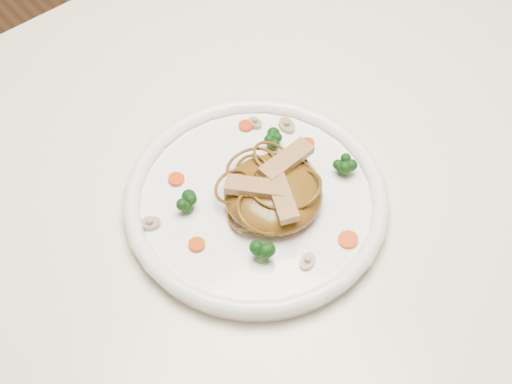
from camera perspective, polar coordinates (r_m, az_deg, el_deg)
ground at (r=1.56m, az=1.08°, el=-13.64°), size 4.00×4.00×0.00m
table at (r=0.99m, az=1.65°, el=0.86°), size 1.20×0.80×0.75m
plate at (r=0.84m, az=0.00°, el=-0.88°), size 0.39×0.39×0.02m
noodle_mound at (r=0.82m, az=1.38°, el=-0.15°), size 0.12×0.12×0.04m
chicken_a at (r=0.82m, az=2.45°, el=2.54°), size 0.07×0.03×0.01m
chicken_b at (r=0.80m, az=-0.02°, el=0.38°), size 0.06×0.07×0.01m
chicken_c at (r=0.79m, az=2.08°, el=-0.38°), size 0.05×0.07×0.01m
broccoli_0 at (r=0.87m, az=1.33°, el=4.19°), size 0.03×0.03×0.03m
broccoli_1 at (r=0.82m, az=-5.52°, el=-0.87°), size 0.03×0.03×0.03m
broccoli_2 at (r=0.78m, az=0.42°, el=-4.74°), size 0.03×0.03×0.03m
broccoli_3 at (r=0.85m, az=7.09°, el=2.15°), size 0.02×0.02×0.03m
carrot_0 at (r=0.90m, az=-0.81°, el=5.32°), size 0.02×0.02×0.00m
carrot_1 at (r=0.80m, az=-4.75°, el=-4.19°), size 0.02×0.02×0.00m
carrot_2 at (r=0.88m, az=4.08°, el=3.87°), size 0.02×0.02×0.00m
carrot_3 at (r=0.85m, az=-6.38°, el=1.02°), size 0.03×0.03×0.00m
carrot_4 at (r=0.81m, az=7.36°, el=-3.79°), size 0.03×0.03×0.00m
mushroom_0 at (r=0.79m, az=4.12°, el=-5.55°), size 0.03×0.03×0.01m
mushroom_1 at (r=0.90m, az=2.47°, el=5.32°), size 0.03×0.03×0.01m
mushroom_2 at (r=0.82m, az=-8.45°, el=-2.51°), size 0.03×0.03×0.01m
mushroom_3 at (r=0.90m, az=-0.08°, el=5.52°), size 0.02×0.02×0.01m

